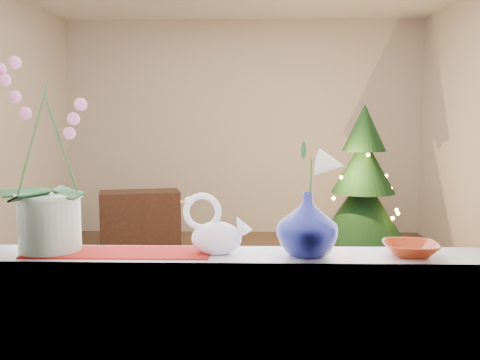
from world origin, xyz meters
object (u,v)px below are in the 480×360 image
Objects in this scene: amber_dish at (411,250)px; xmas_tree at (363,181)px; blue_vase at (307,219)px; paperweight at (323,246)px; swan at (217,225)px; side_table at (140,220)px; orchid_pot at (47,156)px.

xmas_tree is (0.57, 3.67, -0.14)m from amber_dish.
blue_vase is 3.49× the size of paperweight.
xmas_tree is (0.90, 3.69, -0.16)m from paperweight.
blue_vase is 1.57× the size of amber_dish.
paperweight is 3.80m from xmas_tree.
paperweight is (0.06, -0.02, -0.10)m from blue_vase.
swan is at bearing 176.56° from paperweight.
xmas_tree is 2.49m from side_table.
side_table is at bearing 128.06° from swan.
orchid_pot is at bearing -118.06° from xmas_tree.
amber_dish is at bearing -98.84° from xmas_tree.
paperweight is at bearing -15.17° from blue_vase.
side_table is (-1.86, 3.91, -0.62)m from amber_dish.
paperweight is 4.26m from side_table.
orchid_pot is 1.01m from blue_vase.
side_table is at bearing 97.23° from orchid_pot.
xmas_tree is (0.96, 3.67, -0.25)m from blue_vase.
blue_vase reaches higher than swan.
amber_dish is 0.20× the size of side_table.
swan is at bearing -88.26° from side_table.
swan is at bearing 178.55° from blue_vase.
swan is 3.89m from xmas_tree.
swan is (0.64, -0.02, -0.26)m from orchid_pot.
side_table is at bearing 174.28° from xmas_tree.
blue_vase is at bearing -104.62° from xmas_tree.
orchid_pot reaches higher than amber_dish.
paperweight is (0.40, -0.02, -0.07)m from swan.
amber_dish is at bearing 21.34° from swan.
side_table is (-1.14, 3.91, -0.70)m from swan.
xmas_tree is (1.94, 3.64, -0.49)m from orchid_pot.
orchid_pot reaches higher than paperweight.
amber_dish is (1.37, -0.03, -0.35)m from orchid_pot.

